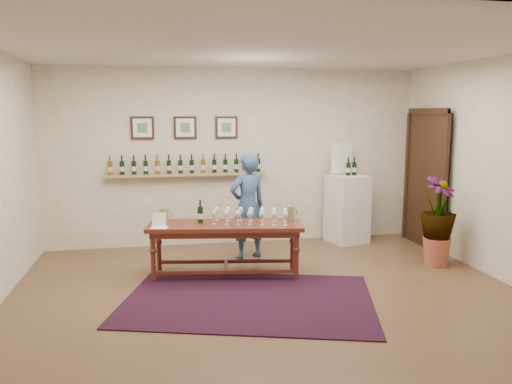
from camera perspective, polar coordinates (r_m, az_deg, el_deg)
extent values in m
plane|color=brown|center=(5.94, 1.51, -11.75)|extent=(6.00, 6.00, 0.00)
plane|color=#F0E8CC|center=(8.04, -2.33, 3.98)|extent=(6.00, 0.00, 6.00)
plane|color=#F0E8CC|center=(3.24, 11.29, -3.76)|extent=(6.00, 0.00, 6.00)
plane|color=#F0E8CC|center=(6.90, 26.69, 2.19)|extent=(0.00, 5.00, 5.00)
plane|color=beige|center=(5.60, 1.64, 16.14)|extent=(6.00, 6.00, 0.00)
cube|color=tan|center=(7.90, -7.97, 1.98)|extent=(2.50, 0.16, 0.04)
cube|color=black|center=(8.31, 19.06, 1.23)|extent=(0.10, 1.00, 2.10)
cube|color=black|center=(8.29, 18.76, 1.22)|extent=(0.04, 1.12, 2.22)
cube|color=black|center=(7.90, -12.86, 7.16)|extent=(0.35, 0.03, 0.35)
cube|color=white|center=(7.88, -12.86, 7.16)|extent=(0.28, 0.01, 0.28)
cube|color=#5F8C46|center=(7.88, -12.86, 7.16)|extent=(0.15, 0.00, 0.15)
cube|color=black|center=(7.91, -8.11, 7.30)|extent=(0.35, 0.03, 0.35)
cube|color=white|center=(7.89, -8.10, 7.29)|extent=(0.28, 0.01, 0.28)
cube|color=#5F8C46|center=(7.89, -8.10, 7.29)|extent=(0.15, 0.00, 0.15)
cube|color=black|center=(7.97, -3.40, 7.38)|extent=(0.35, 0.03, 0.35)
cube|color=white|center=(7.95, -3.38, 7.38)|extent=(0.28, 0.01, 0.28)
cube|color=#5F8C46|center=(7.95, -3.38, 7.38)|extent=(0.15, 0.00, 0.15)
cube|color=#400B14|center=(5.80, -0.87, -12.20)|extent=(3.21, 2.58, 0.01)
cube|color=#4F1A13|center=(6.45, -3.53, -3.84)|extent=(2.05, 0.93, 0.05)
cube|color=#4F1A13|center=(6.46, -3.52, -4.38)|extent=(1.93, 0.81, 0.09)
cylinder|color=#4F1A13|center=(6.40, -11.67, -7.34)|extent=(0.07, 0.07, 0.65)
cylinder|color=#4F1A13|center=(6.36, 4.64, -7.30)|extent=(0.07, 0.07, 0.65)
cylinder|color=#4F1A13|center=(6.83, -11.05, -6.28)|extent=(0.07, 0.07, 0.65)
cylinder|color=#4F1A13|center=(6.79, 4.20, -6.23)|extent=(0.07, 0.07, 0.65)
cube|color=#4F1A13|center=(6.38, -3.53, -9.09)|extent=(1.78, 0.32, 0.04)
cube|color=#4F1A13|center=(6.80, -3.44, -7.92)|extent=(1.78, 0.32, 0.04)
cube|color=#4F1A13|center=(6.59, -3.48, -8.49)|extent=(0.11, 0.45, 0.04)
cube|color=white|center=(6.31, -11.01, -3.16)|extent=(0.24, 0.20, 0.19)
cube|color=white|center=(8.31, 10.38, -1.89)|extent=(0.68, 0.68, 1.11)
cube|color=white|center=(8.27, 9.74, 3.81)|extent=(0.38, 0.12, 0.54)
cone|color=#A55037|center=(7.41, 19.88, -6.44)|extent=(0.37, 0.37, 0.40)
imported|color=#1C3B18|center=(7.29, 20.11, -2.34)|extent=(0.79, 0.79, 0.69)
imported|color=#324E78|center=(7.22, -0.96, -1.61)|extent=(0.66, 0.54, 1.55)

